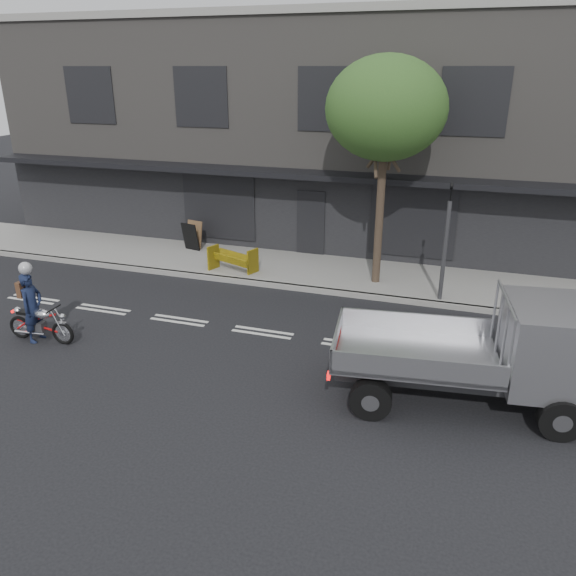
# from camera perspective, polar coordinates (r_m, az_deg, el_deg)

# --- Properties ---
(ground) EXTENTS (80.00, 80.00, 0.00)m
(ground) POSITION_cam_1_polar(r_m,az_deg,el_deg) (14.51, -2.59, -4.54)
(ground) COLOR black
(ground) RESTS_ON ground
(sidewalk) EXTENTS (32.00, 3.20, 0.15)m
(sidewalk) POSITION_cam_1_polar(r_m,az_deg,el_deg) (18.61, 2.44, 1.74)
(sidewalk) COLOR gray
(sidewalk) RESTS_ON ground
(kerb) EXTENTS (32.00, 0.20, 0.15)m
(kerb) POSITION_cam_1_polar(r_m,az_deg,el_deg) (17.17, 1.00, 0.02)
(kerb) COLOR gray
(kerb) RESTS_ON ground
(building_main) EXTENTS (26.00, 10.00, 8.00)m
(building_main) POSITION_cam_1_polar(r_m,az_deg,el_deg) (24.06, 6.99, 15.74)
(building_main) COLOR slate
(building_main) RESTS_ON ground
(street_tree) EXTENTS (3.40, 3.40, 6.74)m
(street_tree) POSITION_cam_1_polar(r_m,az_deg,el_deg) (16.60, 9.93, 17.46)
(street_tree) COLOR #382B21
(street_tree) RESTS_ON ground
(traffic_light_pole) EXTENTS (0.12, 0.12, 3.50)m
(traffic_light_pole) POSITION_cam_1_polar(r_m,az_deg,el_deg) (16.25, 15.65, 3.83)
(traffic_light_pole) COLOR #2D2D30
(traffic_light_pole) RESTS_ON ground
(motorcycle) EXTENTS (1.85, 0.54, 0.95)m
(motorcycle) POSITION_cam_1_polar(r_m,az_deg,el_deg) (15.17, -23.88, -3.25)
(motorcycle) COLOR black
(motorcycle) RESTS_ON ground
(rider) EXTENTS (0.44, 0.66, 1.76)m
(rider) POSITION_cam_1_polar(r_m,az_deg,el_deg) (15.12, -24.53, -1.82)
(rider) COLOR #151E3B
(rider) RESTS_ON ground
(flatbed_ute) EXTENTS (5.30, 2.65, 2.36)m
(flatbed_ute) POSITION_cam_1_polar(r_m,az_deg,el_deg) (11.79, 23.21, -5.61)
(flatbed_ute) COLOR black
(flatbed_ute) RESTS_ON ground
(construction_barrier) EXTENTS (1.61, 1.09, 0.84)m
(construction_barrier) POSITION_cam_1_polar(r_m,az_deg,el_deg) (18.14, -5.89, 2.77)
(construction_barrier) COLOR yellow
(construction_barrier) RESTS_ON sidewalk
(sandwich_board) EXTENTS (0.72, 0.56, 1.02)m
(sandwich_board) POSITION_cam_1_polar(r_m,az_deg,el_deg) (20.63, -9.90, 5.14)
(sandwich_board) COLOR black
(sandwich_board) RESTS_ON sidewalk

